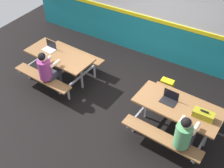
# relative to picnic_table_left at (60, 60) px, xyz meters

# --- Properties ---
(ground_plane) EXTENTS (10.00, 10.00, 0.02)m
(ground_plane) POSITION_rel_picnic_table_left_xyz_m (1.58, -0.12, -0.58)
(ground_plane) COLOR black
(accent_backdrop) EXTENTS (8.00, 0.14, 2.60)m
(accent_backdrop) POSITION_rel_picnic_table_left_xyz_m (1.58, 2.18, 0.67)
(accent_backdrop) COLOR teal
(accent_backdrop) RESTS_ON ground
(picnic_table_left) EXTENTS (1.78, 1.65, 0.74)m
(picnic_table_left) POSITION_rel_picnic_table_left_xyz_m (0.00, 0.00, 0.00)
(picnic_table_left) COLOR brown
(picnic_table_left) RESTS_ON ground
(picnic_table_right) EXTENTS (1.78, 1.65, 0.74)m
(picnic_table_right) POSITION_rel_picnic_table_left_xyz_m (3.15, -0.17, 0.00)
(picnic_table_right) COLOR brown
(picnic_table_right) RESTS_ON ground
(student_nearer) EXTENTS (0.38, 0.53, 1.21)m
(student_nearer) POSITION_rel_picnic_table_left_xyz_m (0.12, -0.57, 0.13)
(student_nearer) COLOR #2D2D38
(student_nearer) RESTS_ON ground
(student_further) EXTENTS (0.38, 0.53, 1.21)m
(student_further) POSITION_rel_picnic_table_left_xyz_m (3.50, -0.75, 0.13)
(student_further) COLOR #2D2D38
(student_further) RESTS_ON ground
(laptop_silver) EXTENTS (0.33, 0.24, 0.22)m
(laptop_silver) POSITION_rel_picnic_table_left_xyz_m (-0.34, 0.06, 0.21)
(laptop_silver) COLOR silver
(laptop_silver) RESTS_ON picnic_table_left
(laptop_dark) EXTENTS (0.33, 0.24, 0.22)m
(laptop_dark) POSITION_rel_picnic_table_left_xyz_m (2.94, -0.12, 0.21)
(laptop_dark) COLOR black
(laptop_dark) RESTS_ON picnic_table_right
(toolbox_grey) EXTENTS (0.40, 0.18, 0.18)m
(toolbox_grey) POSITION_rel_picnic_table_left_xyz_m (3.66, -0.20, 0.24)
(toolbox_grey) COLOR olive
(toolbox_grey) RESTS_ON picnic_table_right
(backpack_dark) EXTENTS (0.30, 0.22, 0.44)m
(backpack_dark) POSITION_rel_picnic_table_left_xyz_m (2.57, 0.82, -0.36)
(backpack_dark) COLOR yellow
(backpack_dark) RESTS_ON ground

